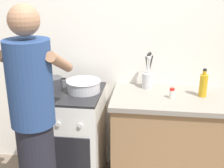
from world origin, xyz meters
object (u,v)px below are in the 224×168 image
object	(u,v)px
mixing_bowl	(83,85)
person	(34,128)
stove_range	(70,137)
utensil_crock	(148,77)
oil_bottle	(203,85)
spice_bottle	(172,93)
pot	(53,84)

from	to	relation	value
mixing_bowl	person	distance (m)	0.69
stove_range	mixing_bowl	size ratio (longest dim) A/B	2.94
utensil_crock	stove_range	bearing A→B (deg)	-164.62
stove_range	oil_bottle	size ratio (longest dim) A/B	3.74
oil_bottle	stove_range	bearing A→B (deg)	-177.78
utensil_crock	oil_bottle	distance (m)	0.49
stove_range	spice_bottle	bearing A→B (deg)	-2.07
person	stove_range	bearing A→B (deg)	83.94
oil_bottle	person	distance (m)	1.40
mixing_bowl	person	world-z (taller)	person
stove_range	oil_bottle	xyz separation A→B (m)	(1.16, 0.04, 0.55)
mixing_bowl	spice_bottle	size ratio (longest dim) A/B	3.51
utensil_crock	person	world-z (taller)	person
stove_range	utensil_crock	bearing A→B (deg)	15.38
oil_bottle	person	size ratio (longest dim) A/B	0.14
utensil_crock	oil_bottle	size ratio (longest dim) A/B	1.38
pot	person	distance (m)	0.66
utensil_crock	oil_bottle	world-z (taller)	utensil_crock
pot	stove_range	bearing A→B (deg)	-11.58
mixing_bowl	utensil_crock	xyz separation A→B (m)	(0.56, 0.16, 0.04)
person	mixing_bowl	bearing A→B (deg)	72.39
stove_range	pot	distance (m)	0.53
stove_range	spice_bottle	size ratio (longest dim) A/B	10.31
pot	spice_bottle	bearing A→B (deg)	-3.37
mixing_bowl	spice_bottle	distance (m)	0.76
utensil_crock	person	xyz separation A→B (m)	(-0.76, -0.81, -0.14)
utensil_crock	person	bearing A→B (deg)	-133.29
pot	spice_bottle	world-z (taller)	pot
stove_range	utensil_crock	world-z (taller)	utensil_crock
mixing_bowl	utensil_crock	size ratio (longest dim) A/B	0.92
stove_range	person	world-z (taller)	person
stove_range	utensil_crock	distance (m)	0.91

